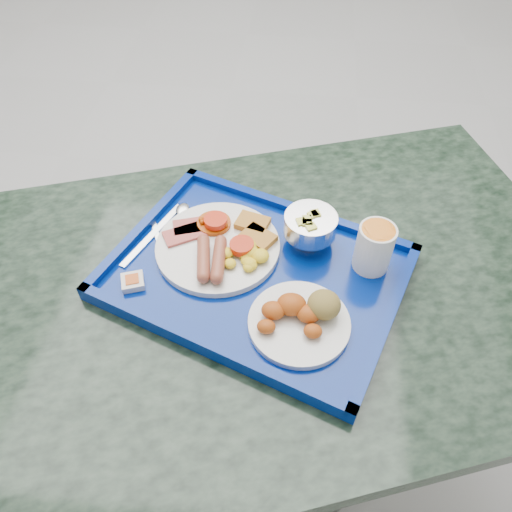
{
  "coord_description": "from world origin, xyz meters",
  "views": [
    {
      "loc": [
        0.42,
        -1.74,
        1.39
      ],
      "look_at": [
        0.35,
        -1.17,
        0.75
      ],
      "focal_mm": 35.0,
      "sensor_mm": 36.0,
      "label": 1
    }
  ],
  "objects_px": {
    "bread_plate": "(302,316)",
    "juice_cup": "(374,247)",
    "table": "(278,336)",
    "fruit_bowl": "(310,225)",
    "main_plate": "(222,245)",
    "tray": "(256,273)"
  },
  "relations": [
    {
      "from": "bread_plate",
      "to": "juice_cup",
      "type": "distance_m",
      "value": 0.18
    },
    {
      "from": "bread_plate",
      "to": "juice_cup",
      "type": "xyz_separation_m",
      "value": [
        0.11,
        0.14,
        0.03
      ]
    },
    {
      "from": "table",
      "to": "fruit_bowl",
      "type": "relative_size",
      "value": 13.6
    },
    {
      "from": "bread_plate",
      "to": "juice_cup",
      "type": "relative_size",
      "value": 1.83
    },
    {
      "from": "bread_plate",
      "to": "juice_cup",
      "type": "bearing_deg",
      "value": 50.21
    },
    {
      "from": "table",
      "to": "main_plate",
      "type": "bearing_deg",
      "value": 157.28
    },
    {
      "from": "tray",
      "to": "fruit_bowl",
      "type": "bearing_deg",
      "value": 42.69
    },
    {
      "from": "main_plate",
      "to": "bread_plate",
      "type": "relative_size",
      "value": 1.38
    },
    {
      "from": "juice_cup",
      "to": "tray",
      "type": "bearing_deg",
      "value": -169.25
    },
    {
      "from": "tray",
      "to": "bread_plate",
      "type": "relative_size",
      "value": 3.58
    },
    {
      "from": "fruit_bowl",
      "to": "tray",
      "type": "bearing_deg",
      "value": -137.31
    },
    {
      "from": "table",
      "to": "fruit_bowl",
      "type": "bearing_deg",
      "value": 63.38
    },
    {
      "from": "bread_plate",
      "to": "fruit_bowl",
      "type": "xyz_separation_m",
      "value": [
        0.0,
        0.18,
        0.03
      ]
    },
    {
      "from": "table",
      "to": "juice_cup",
      "type": "xyz_separation_m",
      "value": [
        0.16,
        0.04,
        0.24
      ]
    },
    {
      "from": "juice_cup",
      "to": "bread_plate",
      "type": "bearing_deg",
      "value": -129.79
    },
    {
      "from": "main_plate",
      "to": "table",
      "type": "bearing_deg",
      "value": -22.72
    },
    {
      "from": "tray",
      "to": "juice_cup",
      "type": "xyz_separation_m",
      "value": [
        0.2,
        0.04,
        0.05
      ]
    },
    {
      "from": "main_plate",
      "to": "bread_plate",
      "type": "bearing_deg",
      "value": -42.98
    },
    {
      "from": "table",
      "to": "main_plate",
      "type": "relative_size",
      "value": 5.73
    },
    {
      "from": "main_plate",
      "to": "fruit_bowl",
      "type": "relative_size",
      "value": 2.38
    },
    {
      "from": "main_plate",
      "to": "juice_cup",
      "type": "distance_m",
      "value": 0.27
    },
    {
      "from": "main_plate",
      "to": "juice_cup",
      "type": "xyz_separation_m",
      "value": [
        0.27,
        -0.01,
        0.04
      ]
    }
  ]
}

